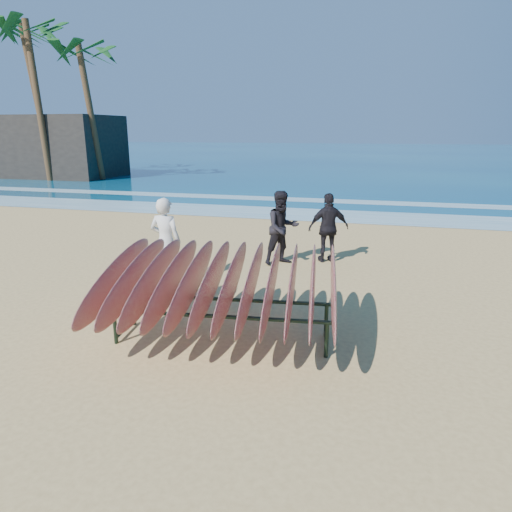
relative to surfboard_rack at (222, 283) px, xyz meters
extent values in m
plane|color=tan|center=(0.18, 0.41, -0.87)|extent=(120.00, 120.00, 0.00)
plane|color=navy|center=(0.18, 55.41, -0.86)|extent=(160.00, 160.00, 0.00)
plane|color=white|center=(0.18, 10.41, -0.86)|extent=(160.00, 160.00, 0.00)
plane|color=white|center=(0.18, 13.91, -0.86)|extent=(160.00, 160.00, 0.00)
cylinder|color=black|center=(-1.43, -0.50, -0.62)|extent=(0.06, 0.06, 0.50)
cylinder|color=black|center=(1.51, -0.15, -0.62)|extent=(0.06, 0.06, 0.50)
cylinder|color=black|center=(-1.51, 0.15, -0.62)|extent=(0.06, 0.06, 0.50)
cylinder|color=black|center=(1.43, 0.50, -0.62)|extent=(0.06, 0.06, 0.50)
cylinder|color=black|center=(0.04, -0.32, -0.37)|extent=(3.18, 0.43, 0.06)
cylinder|color=black|center=(-0.04, 0.32, -0.37)|extent=(3.18, 0.43, 0.06)
cylinder|color=black|center=(-1.47, -0.17, -0.79)|extent=(0.12, 0.65, 0.04)
cylinder|color=black|center=(1.47, 0.17, -0.79)|extent=(0.12, 0.65, 0.04)
ellipsoid|color=maroon|center=(-1.54, -0.18, 0.01)|extent=(0.38, 2.68, 0.99)
ellipsoid|color=maroon|center=(-1.26, -0.15, 0.01)|extent=(0.38, 2.68, 0.99)
ellipsoid|color=maroon|center=(-0.98, -0.12, 0.01)|extent=(0.38, 2.68, 0.99)
ellipsoid|color=maroon|center=(-0.70, -0.08, 0.01)|extent=(0.38, 2.68, 0.99)
ellipsoid|color=maroon|center=(-0.42, -0.05, 0.01)|extent=(0.38, 2.68, 0.99)
ellipsoid|color=maroon|center=(-0.14, -0.02, 0.01)|extent=(0.38, 2.68, 0.99)
ellipsoid|color=maroon|center=(0.14, 0.02, 0.01)|extent=(0.38, 2.68, 0.99)
ellipsoid|color=maroon|center=(0.42, 0.05, 0.01)|extent=(0.38, 2.68, 0.99)
ellipsoid|color=maroon|center=(0.70, 0.08, 0.01)|extent=(0.38, 2.68, 0.99)
ellipsoid|color=maroon|center=(0.98, 0.12, 0.01)|extent=(0.38, 2.68, 0.99)
ellipsoid|color=maroon|center=(1.26, 0.15, 0.01)|extent=(0.38, 2.68, 0.99)
ellipsoid|color=maroon|center=(1.54, 0.18, 0.01)|extent=(0.38, 2.68, 0.99)
imported|color=silver|center=(-1.87, 2.13, -0.01)|extent=(0.64, 0.43, 1.71)
imported|color=black|center=(0.04, 4.06, -0.04)|extent=(1.02, 0.99, 1.66)
imported|color=black|center=(1.03, 4.51, -0.08)|extent=(1.00, 0.70, 1.58)
cube|color=#2D2823|center=(-18.63, 20.24, 1.05)|extent=(8.61, 4.78, 3.83)
cylinder|color=brown|center=(-17.00, 17.63, 3.52)|extent=(0.36, 0.85, 8.78)
cylinder|color=brown|center=(-14.28, 18.57, 2.95)|extent=(0.36, 1.57, 7.60)
cylinder|color=brown|center=(-20.05, 21.28, 3.84)|extent=(0.36, 1.60, 9.39)
camera|label=1|loc=(2.01, -5.74, 2.07)|focal=32.00mm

